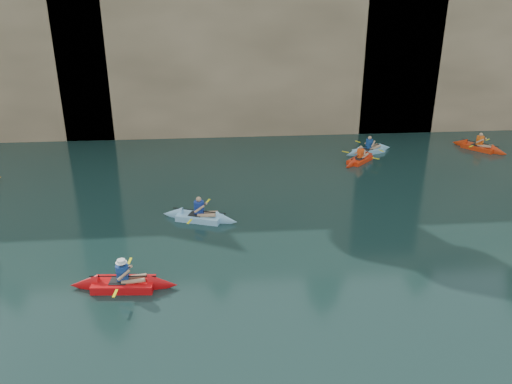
{
  "coord_description": "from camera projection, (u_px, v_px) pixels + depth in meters",
  "views": [
    {
      "loc": [
        -0.74,
        -10.19,
        8.96
      ],
      "look_at": [
        0.57,
        4.41,
        3.0
      ],
      "focal_mm": 35.0,
      "sensor_mm": 36.0,
      "label": 1
    }
  ],
  "objects": [
    {
      "name": "ground",
      "position": [
        249.0,
        365.0,
        12.84
      ],
      "size": [
        160.0,
        160.0,
        0.0
      ],
      "primitive_type": "plane",
      "color": "black",
      "rests_on": "ground"
    },
    {
      "name": "cliff",
      "position": [
        219.0,
        31.0,
        38.26
      ],
      "size": [
        70.0,
        16.0,
        12.0
      ],
      "primitive_type": "cube",
      "color": "tan",
      "rests_on": "ground"
    },
    {
      "name": "cliff_slab_center",
      "position": [
        253.0,
        45.0,
        31.71
      ],
      "size": [
        24.0,
        2.4,
        11.4
      ],
      "primitive_type": "cube",
      "color": "tan",
      "rests_on": "ground"
    },
    {
      "name": "sea_cave_center",
      "position": [
        161.0,
        113.0,
        32.16
      ],
      "size": [
        3.5,
        1.0,
        3.2
      ],
      "primitive_type": "cube",
      "color": "black",
      "rests_on": "ground"
    },
    {
      "name": "sea_cave_east",
      "position": [
        374.0,
        99.0,
        33.08
      ],
      "size": [
        5.0,
        1.0,
        4.5
      ],
      "primitive_type": "cube",
      "color": "black",
      "rests_on": "ground"
    },
    {
      "name": "main_kayaker",
      "position": [
        124.0,
        284.0,
        16.07
      ],
      "size": [
        3.52,
        2.35,
        1.29
      ],
      "rotation": [
        0.0,
        0.0,
        -0.08
      ],
      "color": "red",
      "rests_on": "ground"
    },
    {
      "name": "kayaker_ltblue_near",
      "position": [
        199.0,
        217.0,
        20.83
      ],
      "size": [
        3.37,
        2.43,
        1.31
      ],
      "rotation": [
        0.0,
        0.0,
        -0.35
      ],
      "color": "#8EC5ED",
      "rests_on": "ground"
    },
    {
      "name": "kayaker_red_far",
      "position": [
        360.0,
        159.0,
        27.9
      ],
      "size": [
        2.7,
        2.76,
        1.16
      ],
      "rotation": [
        0.0,
        0.0,
        0.8
      ],
      "color": "red",
      "rests_on": "ground"
    },
    {
      "name": "kayaker_ltblue_mid",
      "position": [
        369.0,
        150.0,
        29.43
      ],
      "size": [
        3.36,
        2.31,
        1.27
      ],
      "rotation": [
        0.0,
        0.0,
        0.41
      ],
      "color": "#85BFDE",
      "rests_on": "ground"
    },
    {
      "name": "kayaker_extra_east",
      "position": [
        479.0,
        147.0,
        30.02
      ],
      "size": [
        2.64,
        3.19,
        1.29
      ],
      "rotation": [
        0.0,
        0.0,
        -0.94
      ],
      "color": "red",
      "rests_on": "ground"
    }
  ]
}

